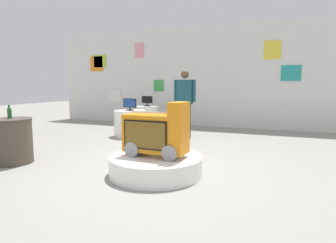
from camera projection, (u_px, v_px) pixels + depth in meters
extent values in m
plane|color=gray|center=(150.00, 169.00, 4.70)|extent=(30.00, 30.00, 0.00)
cube|color=silver|center=(217.00, 77.00, 9.22)|extent=(11.75, 0.10, 3.23)
cube|color=pink|center=(139.00, 50.00, 10.03)|extent=(0.34, 0.02, 0.50)
cube|color=#9ECC33|center=(100.00, 61.00, 10.66)|extent=(0.52, 0.02, 0.45)
cube|color=teal|center=(291.00, 73.00, 8.36)|extent=(0.55, 0.02, 0.45)
cube|color=yellow|center=(272.00, 50.00, 8.47)|extent=(0.48, 0.02, 0.54)
cube|color=green|center=(159.00, 86.00, 9.92)|extent=(0.36, 0.02, 0.38)
cube|color=orange|center=(97.00, 64.00, 10.72)|extent=(0.54, 0.02, 0.55)
cube|color=white|center=(115.00, 96.00, 10.60)|extent=(0.49, 0.02, 0.45)
cylinder|color=white|center=(156.00, 165.00, 4.37)|extent=(1.41, 1.41, 0.29)
cylinder|color=gray|center=(138.00, 147.00, 4.46)|extent=(0.24, 0.44, 0.23)
cylinder|color=gray|center=(174.00, 150.00, 4.22)|extent=(0.24, 0.44, 0.23)
cube|color=orange|center=(156.00, 133.00, 4.31)|extent=(0.96, 0.41, 0.56)
cube|color=orange|center=(179.00, 109.00, 4.12)|extent=(0.22, 0.39, 0.20)
cube|color=black|center=(145.00, 135.00, 4.16)|extent=(0.69, 0.04, 0.42)
cube|color=brown|center=(145.00, 135.00, 4.16)|extent=(0.65, 0.04, 0.38)
cube|color=#B2B2B7|center=(155.00, 113.00, 4.27)|extent=(0.76, 0.06, 0.02)
cylinder|color=white|center=(130.00, 123.00, 7.64)|extent=(0.83, 0.83, 0.69)
cylinder|color=black|center=(130.00, 110.00, 7.60)|extent=(0.20, 0.20, 0.02)
cylinder|color=black|center=(130.00, 109.00, 7.59)|extent=(0.04, 0.04, 0.06)
cube|color=black|center=(130.00, 103.00, 7.58)|extent=(0.41, 0.09, 0.24)
cube|color=navy|center=(129.00, 103.00, 7.55)|extent=(0.37, 0.06, 0.22)
cylinder|color=white|center=(147.00, 117.00, 9.16)|extent=(0.70, 0.70, 0.69)
cylinder|color=black|center=(147.00, 106.00, 9.12)|extent=(0.23, 0.23, 0.02)
cylinder|color=black|center=(147.00, 104.00, 9.11)|extent=(0.04, 0.04, 0.07)
cube|color=black|center=(147.00, 100.00, 9.09)|extent=(0.37, 0.05, 0.22)
cube|color=black|center=(147.00, 100.00, 9.07)|extent=(0.34, 0.02, 0.20)
cylinder|color=#4C4238|center=(12.00, 141.00, 5.00)|extent=(0.64, 0.64, 0.78)
cylinder|color=#4C4238|center=(11.00, 119.00, 4.95)|extent=(0.67, 0.67, 0.02)
cylinder|color=#195926|center=(9.00, 113.00, 4.96)|extent=(0.07, 0.07, 0.17)
cylinder|color=#195926|center=(9.00, 107.00, 4.94)|extent=(0.03, 0.03, 0.06)
cylinder|color=#38332D|center=(188.00, 122.00, 7.25)|extent=(0.12, 0.12, 0.87)
cylinder|color=#38332D|center=(181.00, 121.00, 7.32)|extent=(0.12, 0.12, 0.87)
cube|color=#194751|center=(185.00, 92.00, 7.19)|extent=(0.39, 0.22, 0.61)
sphere|color=brown|center=(185.00, 74.00, 7.14)|extent=(0.20, 0.20, 0.20)
cylinder|color=#194751|center=(194.00, 91.00, 7.11)|extent=(0.08, 0.08, 0.55)
cylinder|color=#194751|center=(176.00, 91.00, 7.26)|extent=(0.08, 0.08, 0.55)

